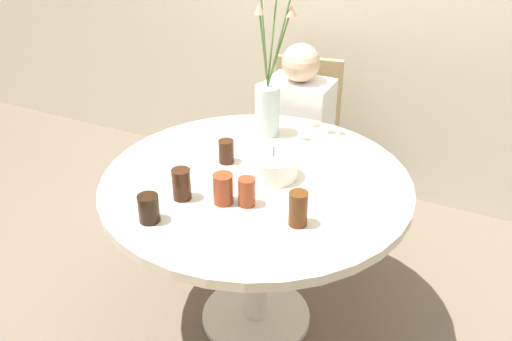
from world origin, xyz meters
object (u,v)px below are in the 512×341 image
object	(u,v)px
chair_left_flank	(303,130)
drink_glass_4	(247,192)
birthday_cake	(273,167)
drink_glass_5	(226,151)
drink_glass_1	(181,184)
side_plate	(170,166)
drink_glass_0	(149,208)
drink_glass_2	(298,209)
person_woman	(298,144)
drink_glass_3	(223,189)
flower_vase	(269,91)

from	to	relation	value
chair_left_flank	drink_glass_4	distance (m)	1.24
birthday_cake	drink_glass_5	distance (m)	0.23
birthday_cake	drink_glass_1	xyz separation A→B (m)	(-0.25, -0.30, 0.02)
birthday_cake	side_plate	xyz separation A→B (m)	(-0.42, -0.11, -0.04)
drink_glass_0	drink_glass_5	bearing A→B (deg)	85.07
drink_glass_2	person_woman	xyz separation A→B (m)	(-0.42, 1.06, -0.33)
birthday_cake	drink_glass_2	xyz separation A→B (m)	(0.22, -0.27, 0.02)
side_plate	drink_glass_3	size ratio (longest dim) A/B	1.44
chair_left_flank	side_plate	distance (m)	1.11
chair_left_flank	drink_glass_2	bearing A→B (deg)	-79.83
chair_left_flank	drink_glass_4	xyz separation A→B (m)	(0.23, -1.18, 0.31)
drink_glass_4	flower_vase	bearing A→B (deg)	107.01
drink_glass_5	drink_glass_3	bearing A→B (deg)	-63.82
drink_glass_3	drink_glass_5	xyz separation A→B (m)	(-0.14, 0.28, -0.01)
drink_glass_1	drink_glass_5	xyz separation A→B (m)	(0.02, 0.33, -0.01)
drink_glass_1	drink_glass_3	size ratio (longest dim) A/B	1.04
chair_left_flank	person_woman	xyz separation A→B (m)	(0.03, -0.16, -0.01)
side_plate	drink_glass_3	world-z (taller)	drink_glass_3
birthday_cake	drink_glass_5	bearing A→B (deg)	173.71
flower_vase	drink_glass_2	size ratio (longest dim) A/B	6.04
drink_glass_1	flower_vase	bearing A→B (deg)	84.67
flower_vase	drink_glass_2	distance (m)	0.76
drink_glass_3	drink_glass_4	xyz separation A→B (m)	(0.09, 0.03, -0.00)
side_plate	birthday_cake	bearing A→B (deg)	15.11
chair_left_flank	person_woman	size ratio (longest dim) A/B	0.85
drink_glass_0	chair_left_flank	bearing A→B (deg)	88.23
birthday_cake	flower_vase	bearing A→B (deg)	117.42
drink_glass_2	drink_glass_3	distance (m)	0.31
drink_glass_2	drink_glass_5	world-z (taller)	drink_glass_2
flower_vase	drink_glass_4	xyz separation A→B (m)	(0.18, -0.59, -0.15)
drink_glass_1	person_woman	xyz separation A→B (m)	(0.05, 1.09, -0.33)
chair_left_flank	side_plate	world-z (taller)	chair_left_flank
drink_glass_0	drink_glass_2	distance (m)	0.53
drink_glass_3	person_woman	bearing A→B (deg)	96.05
drink_glass_4	birthday_cake	bearing A→B (deg)	88.55
birthday_cake	drink_glass_0	distance (m)	0.55
drink_glass_2	drink_glass_5	xyz separation A→B (m)	(-0.45, 0.29, -0.02)
drink_glass_0	drink_glass_4	size ratio (longest dim) A/B	0.94
birthday_cake	drink_glass_2	world-z (taller)	birthday_cake
drink_glass_1	drink_glass_4	world-z (taller)	drink_glass_1
side_plate	drink_glass_4	bearing A→B (deg)	-15.71
chair_left_flank	birthday_cake	bearing A→B (deg)	-86.29
person_woman	drink_glass_1	bearing A→B (deg)	-92.40
side_plate	person_woman	xyz separation A→B (m)	(0.22, 0.91, -0.27)
flower_vase	drink_glass_3	xyz separation A→B (m)	(0.10, -0.62, -0.15)
drink_glass_3	birthday_cake	bearing A→B (deg)	70.32
chair_left_flank	drink_glass_5	size ratio (longest dim) A/B	8.97
drink_glass_3	drink_glass_2	bearing A→B (deg)	-1.82
chair_left_flank	drink_glass_1	world-z (taller)	chair_left_flank
flower_vase	side_plate	world-z (taller)	flower_vase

